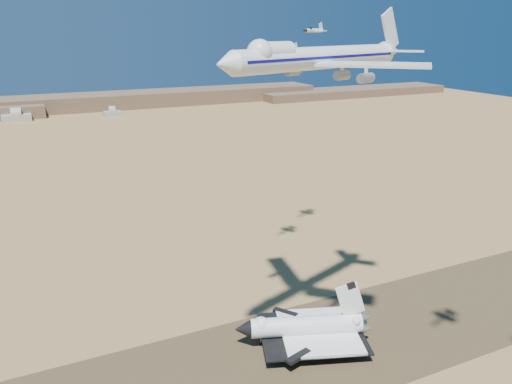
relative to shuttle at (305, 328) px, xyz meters
name	(u,v)px	position (x,y,z in m)	size (l,w,h in m)	color
ground	(253,368)	(-20.09, -4.16, -5.74)	(1200.00, 1200.00, 0.00)	#A38248
runway	(253,368)	(-20.09, -4.16, -5.71)	(600.00, 50.00, 0.06)	#4E4027
ridgeline	(125,102)	(45.23, 523.15, 1.89)	(960.00, 90.00, 18.00)	brown
hangars	(12,118)	(-84.09, 474.27, -0.91)	(200.50, 29.50, 30.00)	#A39F90
shuttle	(305,328)	(0.00, 0.00, 0.00)	(43.86, 35.42, 21.35)	white
carrier_747	(316,58)	(-4.34, -7.75, 83.79)	(70.35, 52.02, 17.75)	white
crew_a	(338,343)	(9.29, -5.61, -4.81)	(0.63, 0.41, 1.73)	orange
crew_b	(340,343)	(9.57, -6.16, -4.83)	(0.83, 0.48, 1.71)	orange
crew_c	(337,344)	(8.51, -5.82, -4.83)	(1.00, 0.51, 1.70)	orange
chase_jet_d	(287,51)	(16.22, 45.21, 82.94)	(14.18, 9.47, 3.74)	white
chase_jet_e	(314,30)	(35.44, 59.27, 90.04)	(14.78, 10.17, 3.92)	white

